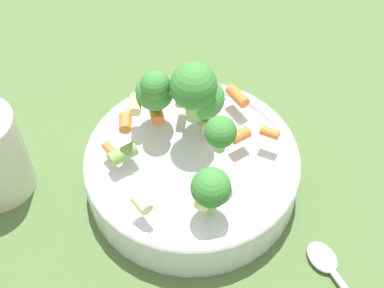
# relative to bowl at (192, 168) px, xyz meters

# --- Properties ---
(ground_plane) EXTENTS (3.00, 3.00, 0.00)m
(ground_plane) POSITION_rel_bowl_xyz_m (0.00, 0.00, -0.03)
(ground_plane) COLOR #4C6B38
(bowl) EXTENTS (0.22, 0.22, 0.05)m
(bowl) POSITION_rel_bowl_xyz_m (0.00, 0.00, 0.00)
(bowl) COLOR silver
(bowl) RESTS_ON ground_plane
(pasta_salad) EXTENTS (0.18, 0.17, 0.09)m
(pasta_salad) POSITION_rel_bowl_xyz_m (-0.00, 0.02, 0.07)
(pasta_salad) COLOR #8CB766
(pasta_salad) RESTS_ON bowl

